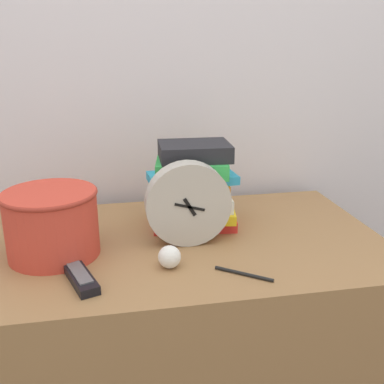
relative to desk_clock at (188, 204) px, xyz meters
name	(u,v)px	position (x,y,z in m)	size (l,w,h in m)	color
wall_back	(143,48)	(-0.07, 0.41, 0.37)	(6.00, 0.04, 2.40)	silver
desk	(165,355)	(-0.07, 0.03, -0.47)	(1.17, 0.63, 0.72)	olive
desk_clock	(188,204)	(0.00, 0.00, 0.00)	(0.22, 0.05, 0.22)	#B7B2A8
book_stack	(194,187)	(0.04, 0.12, 0.01)	(0.25, 0.21, 0.24)	red
basket	(52,221)	(-0.33, 0.00, -0.02)	(0.23, 0.23, 0.16)	#C63D2D
tv_remote	(78,274)	(-0.27, -0.13, -0.10)	(0.10, 0.19, 0.02)	black
crumpled_paper_ball	(171,257)	(-0.06, -0.12, -0.08)	(0.05, 0.05, 0.05)	white
pen	(244,274)	(0.09, -0.19, -0.10)	(0.11, 0.09, 0.01)	black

